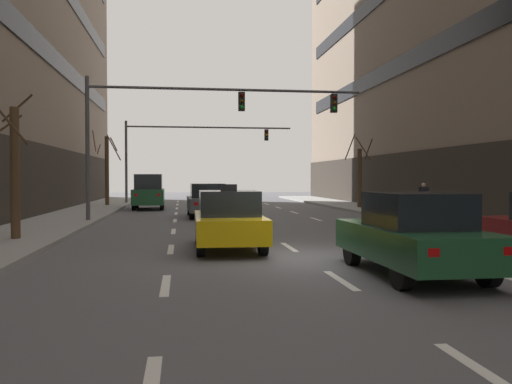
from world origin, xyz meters
TOP-DOWN VIEW (x-y plane):
  - ground_plane at (0.00, 0.00)m, footprint 120.00×120.00m
  - lane_stripe_l1_s3 at (-3.31, -3.00)m, footprint 0.16×2.00m
  - lane_stripe_l1_s4 at (-3.31, 2.00)m, footprint 0.16×2.00m
  - lane_stripe_l1_s5 at (-3.31, 7.00)m, footprint 0.16×2.00m
  - lane_stripe_l1_s6 at (-3.31, 12.00)m, footprint 0.16×2.00m
  - lane_stripe_l1_s7 at (-3.31, 17.00)m, footprint 0.16×2.00m
  - lane_stripe_l1_s8 at (-3.31, 22.00)m, footprint 0.16×2.00m
  - lane_stripe_l1_s9 at (-3.31, 27.00)m, footprint 0.16×2.00m
  - lane_stripe_l1_s10 at (-3.31, 32.00)m, footprint 0.16×2.00m
  - lane_stripe_l2_s2 at (0.00, -8.00)m, footprint 0.16×2.00m
  - lane_stripe_l2_s3 at (0.00, -3.00)m, footprint 0.16×2.00m
  - lane_stripe_l2_s4 at (0.00, 2.00)m, footprint 0.16×2.00m
  - lane_stripe_l2_s5 at (0.00, 7.00)m, footprint 0.16×2.00m
  - lane_stripe_l2_s6 at (0.00, 12.00)m, footprint 0.16×2.00m
  - lane_stripe_l2_s7 at (0.00, 17.00)m, footprint 0.16×2.00m
  - lane_stripe_l2_s8 at (0.00, 22.00)m, footprint 0.16×2.00m
  - lane_stripe_l2_s9 at (0.00, 27.00)m, footprint 0.16×2.00m
  - lane_stripe_l2_s10 at (0.00, 32.00)m, footprint 0.16×2.00m
  - lane_stripe_l3_s3 at (3.31, -3.00)m, footprint 0.16×2.00m
  - lane_stripe_l3_s4 at (3.31, 2.00)m, footprint 0.16×2.00m
  - lane_stripe_l3_s5 at (3.31, 7.00)m, footprint 0.16×2.00m
  - lane_stripe_l3_s6 at (3.31, 12.00)m, footprint 0.16×2.00m
  - lane_stripe_l3_s7 at (3.31, 17.00)m, footprint 0.16×2.00m
  - lane_stripe_l3_s8 at (3.31, 22.00)m, footprint 0.16×2.00m
  - lane_stripe_l3_s9 at (3.31, 27.00)m, footprint 0.16×2.00m
  - lane_stripe_l3_s10 at (3.31, 32.00)m, footprint 0.16×2.00m
  - car_driving_0 at (1.60, -2.69)m, footprint 1.90×4.47m
  - car_driving_1 at (-5.04, 21.37)m, footprint 1.97×4.55m
  - taxi_driving_2 at (-1.74, 1.75)m, footprint 1.86×4.33m
  - car_driving_3 at (-1.75, 13.98)m, footprint 1.97×4.52m
  - traffic_signal_0 at (-2.55, 11.12)m, footprint 12.26×0.35m
  - traffic_signal_1 at (-2.90, 27.62)m, footprint 12.37×0.35m
  - street_tree_0 at (-7.98, 24.26)m, footprint 1.97×1.63m
  - street_tree_1 at (7.97, 19.37)m, footprint 1.60×1.55m
  - street_tree_2 at (-7.99, 4.07)m, footprint 1.65×1.77m
  - pedestrian_0 at (9.11, 12.82)m, footprint 0.53×0.23m

SIDE VIEW (x-z plane):
  - ground_plane at x=0.00m, z-range 0.00..0.00m
  - lane_stripe_l1_s3 at x=-3.31m, z-range 0.00..0.01m
  - lane_stripe_l1_s4 at x=-3.31m, z-range 0.00..0.01m
  - lane_stripe_l1_s5 at x=-3.31m, z-range 0.00..0.01m
  - lane_stripe_l1_s6 at x=-3.31m, z-range 0.00..0.01m
  - lane_stripe_l1_s7 at x=-3.31m, z-range 0.00..0.01m
  - lane_stripe_l1_s8 at x=-3.31m, z-range 0.00..0.01m
  - lane_stripe_l1_s9 at x=-3.31m, z-range 0.00..0.01m
  - lane_stripe_l1_s10 at x=-3.31m, z-range 0.00..0.01m
  - lane_stripe_l2_s2 at x=0.00m, z-range 0.00..0.01m
  - lane_stripe_l2_s3 at x=0.00m, z-range 0.00..0.01m
  - lane_stripe_l2_s4 at x=0.00m, z-range 0.00..0.01m
  - lane_stripe_l2_s5 at x=0.00m, z-range 0.00..0.01m
  - lane_stripe_l2_s6 at x=0.00m, z-range 0.00..0.01m
  - lane_stripe_l2_s7 at x=0.00m, z-range 0.00..0.01m
  - lane_stripe_l2_s8 at x=0.00m, z-range 0.00..0.01m
  - lane_stripe_l2_s9 at x=0.00m, z-range 0.00..0.01m
  - lane_stripe_l2_s10 at x=0.00m, z-range 0.00..0.01m
  - lane_stripe_l3_s3 at x=3.31m, z-range 0.00..0.01m
  - lane_stripe_l3_s4 at x=3.31m, z-range 0.00..0.01m
  - lane_stripe_l3_s5 at x=3.31m, z-range 0.00..0.01m
  - lane_stripe_l3_s6 at x=3.31m, z-range 0.00..0.01m
  - lane_stripe_l3_s7 at x=3.31m, z-range 0.00..0.01m
  - lane_stripe_l3_s8 at x=3.31m, z-range 0.00..0.01m
  - lane_stripe_l3_s9 at x=3.31m, z-range 0.00..0.01m
  - lane_stripe_l3_s10 at x=3.31m, z-range 0.00..0.01m
  - taxi_driving_2 at x=-1.74m, z-range -0.10..1.69m
  - car_driving_0 at x=1.60m, z-range -0.01..1.66m
  - car_driving_3 at x=-1.75m, z-range -0.01..1.67m
  - pedestrian_0 at x=9.11m, z-range 0.26..1.83m
  - car_driving_1 at x=-5.04m, z-range -0.01..2.18m
  - street_tree_1 at x=7.97m, z-range -0.20..4.47m
  - street_tree_2 at x=-7.99m, z-range 0.02..4.44m
  - street_tree_0 at x=-7.98m, z-range 0.07..5.12m
  - traffic_signal_1 at x=-2.90m, z-range 1.51..7.52m
  - traffic_signal_0 at x=-2.55m, z-range 1.63..7.83m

